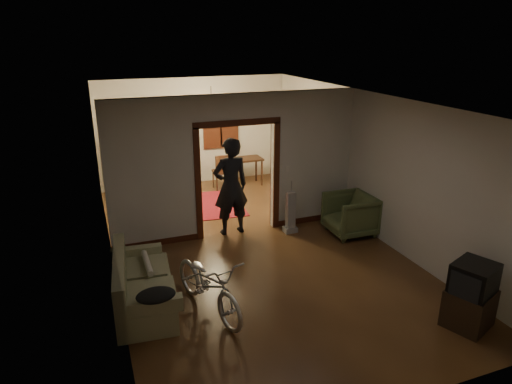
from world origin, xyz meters
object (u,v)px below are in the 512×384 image
armchair (350,214)px  locker (154,159)px  desk (244,172)px  person (231,187)px  bicycle (209,284)px  sofa (144,280)px

armchair → locker: locker is taller
locker → desk: (2.29, -0.28, -0.49)m
armchair → person: size_ratio=0.46×
bicycle → person: (1.16, 2.54, 0.53)m
armchair → person: (-2.22, 0.90, 0.57)m
locker → desk: 2.36m
locker → armchair: bearing=-32.6°
sofa → locker: locker is taller
bicycle → person: person is taller
armchair → desk: 3.84m
sofa → armchair: armchair is taller
person → sofa: bearing=41.4°
bicycle → person: 2.84m
desk → armchair: bearing=-74.5°
desk → locker: bearing=174.0°
sofa → locker: size_ratio=1.05×
armchair → sofa: bearing=-73.1°
person → bicycle: bearing=61.5°
sofa → desk: size_ratio=1.85×
bicycle → locker: 5.65m
person → locker: size_ratio=1.16×
person → desk: bearing=-118.0°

